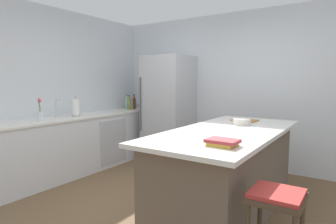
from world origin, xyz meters
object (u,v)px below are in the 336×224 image
object	(u,v)px
sink_faucet	(57,107)
syrup_bottle	(134,103)
gin_bottle	(127,103)
bar_stool	(276,209)
flower_vase	(40,114)
kitchen_island	(227,172)
cookbook_stack	(222,142)
refrigerator	(169,109)
olive_oil_bottle	(129,104)
mixing_bowl	(242,122)
paper_towel_roll	(76,108)
soda_bottle	(142,102)
cutting_board	(245,120)
vinegar_bottle	(134,103)

from	to	relation	value
sink_faucet	syrup_bottle	size ratio (longest dim) A/B	1.09
gin_bottle	syrup_bottle	bearing A→B (deg)	40.09
sink_faucet	gin_bottle	world-z (taller)	sink_faucet
bar_stool	flower_vase	bearing A→B (deg)	175.14
kitchen_island	cookbook_stack	world-z (taller)	cookbook_stack
refrigerator	olive_oil_bottle	xyz separation A→B (m)	(-0.77, -0.21, 0.07)
flower_vase	mixing_bowl	size ratio (longest dim) A/B	1.53
bar_stool	syrup_bottle	bearing A→B (deg)	144.86
paper_towel_roll	mixing_bowl	size ratio (longest dim) A/B	1.53
kitchen_island	bar_stool	xyz separation A→B (m)	(0.71, -0.86, 0.09)
refrigerator	flower_vase	size ratio (longest dim) A/B	6.07
soda_bottle	cutting_board	xyz separation A→B (m)	(2.39, -0.85, -0.10)
kitchen_island	flower_vase	bearing A→B (deg)	-167.10
bar_stool	cutting_board	bearing A→B (deg)	116.00
soda_bottle	olive_oil_bottle	distance (m)	0.38
vinegar_bottle	gin_bottle	world-z (taller)	vinegar_bottle
cutting_board	refrigerator	bearing A→B (deg)	157.42
vinegar_bottle	paper_towel_roll	bearing A→B (deg)	-87.62
refrigerator	bar_stool	distance (m)	3.37
soda_bottle	syrup_bottle	xyz separation A→B (m)	(-0.06, -0.18, -0.03)
kitchen_island	mixing_bowl	xyz separation A→B (m)	(-0.00, 0.42, 0.50)
flower_vase	olive_oil_bottle	distance (m)	1.81
flower_vase	mixing_bowl	distance (m)	2.72
refrigerator	flower_vase	world-z (taller)	refrigerator
vinegar_bottle	gin_bottle	size ratio (longest dim) A/B	1.01
syrup_bottle	paper_towel_roll	bearing A→B (deg)	-90.61
bar_stool	vinegar_bottle	world-z (taller)	vinegar_bottle
olive_oil_bottle	mixing_bowl	bearing A→B (deg)	-17.97
olive_oil_bottle	syrup_bottle	bearing A→B (deg)	102.83
paper_towel_roll	flower_vase	bearing A→B (deg)	-88.37
refrigerator	gin_bottle	xyz separation A→B (m)	(-0.92, -0.11, 0.06)
refrigerator	olive_oil_bottle	bearing A→B (deg)	-164.34
kitchen_island	paper_towel_roll	world-z (taller)	paper_towel_roll
soda_bottle	syrup_bottle	bearing A→B (deg)	-109.29
bar_stool	cutting_board	xyz separation A→B (m)	(-0.79, 1.61, 0.38)
cookbook_stack	paper_towel_roll	bearing A→B (deg)	164.35
sink_faucet	cutting_board	world-z (taller)	sink_faucet
kitchen_island	flower_vase	world-z (taller)	flower_vase
soda_bottle	gin_bottle	size ratio (longest dim) A/B	1.21
paper_towel_roll	bar_stool	bearing A→B (deg)	-15.37
olive_oil_bottle	mixing_bowl	xyz separation A→B (m)	(2.49, -0.81, -0.05)
soda_bottle	syrup_bottle	world-z (taller)	soda_bottle
refrigerator	gin_bottle	distance (m)	0.93
paper_towel_roll	kitchen_island	bearing A→B (deg)	-0.89
gin_bottle	olive_oil_bottle	distance (m)	0.19
soda_bottle	vinegar_bottle	bearing A→B (deg)	-146.21
cookbook_stack	mixing_bowl	bearing A→B (deg)	102.23
bar_stool	flower_vase	xyz separation A→B (m)	(-3.24, 0.28, 0.43)
paper_towel_roll	gin_bottle	distance (m)	1.30
flower_vase	gin_bottle	world-z (taller)	flower_vase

